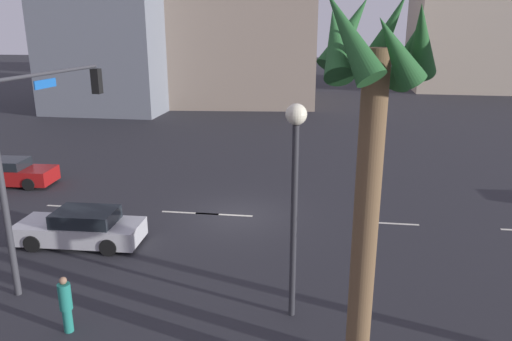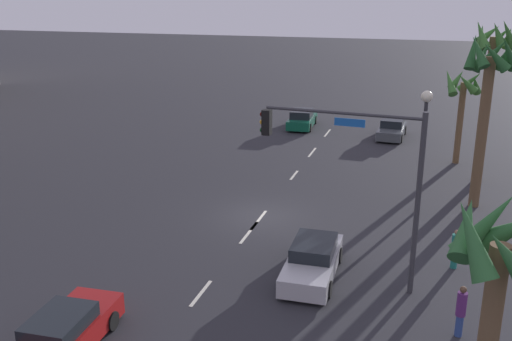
{
  "view_description": "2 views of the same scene",
  "coord_description": "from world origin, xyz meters",
  "px_view_note": "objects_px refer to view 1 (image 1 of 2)",
  "views": [
    {
      "loc": [
        -3.57,
        19.59,
        8.02
      ],
      "look_at": [
        -0.77,
        -0.54,
        1.94
      ],
      "focal_mm": 34.17,
      "sensor_mm": 36.0,
      "label": 1
    },
    {
      "loc": [
        25.38,
        7.46,
        10.68
      ],
      "look_at": [
        -0.47,
        -0.46,
        2.17
      ],
      "focal_mm": 40.42,
      "sensor_mm": 36.0,
      "label": 2
    }
  ],
  "objects_px": {
    "car_2": "(81,228)",
    "building_1": "(232,40)",
    "streetlamp": "(295,172)",
    "palm_tree_0": "(372,119)",
    "building_2": "(481,10)",
    "traffic_signal": "(40,135)",
    "car_3": "(10,173)",
    "pedestrian_1": "(66,303)"
  },
  "relations": [
    {
      "from": "building_2",
      "to": "traffic_signal",
      "type": "bearing_deg",
      "value": 63.6
    },
    {
      "from": "building_1",
      "to": "building_2",
      "type": "distance_m",
      "value": 32.72
    },
    {
      "from": "car_3",
      "to": "traffic_signal",
      "type": "xyz_separation_m",
      "value": [
        -7.01,
        8.02,
        3.98
      ]
    },
    {
      "from": "traffic_signal",
      "to": "pedestrian_1",
      "type": "distance_m",
      "value": 5.68
    },
    {
      "from": "traffic_signal",
      "to": "palm_tree_0",
      "type": "distance_m",
      "value": 11.09
    },
    {
      "from": "pedestrian_1",
      "to": "building_2",
      "type": "xyz_separation_m",
      "value": [
        -25.8,
        -57.21,
        8.93
      ]
    },
    {
      "from": "car_2",
      "to": "car_3",
      "type": "bearing_deg",
      "value": -41.41
    },
    {
      "from": "car_2",
      "to": "streetlamp",
      "type": "xyz_separation_m",
      "value": [
        -8.23,
        3.66,
        3.65
      ]
    },
    {
      "from": "pedestrian_1",
      "to": "building_1",
      "type": "relative_size",
      "value": 0.1
    },
    {
      "from": "car_2",
      "to": "palm_tree_0",
      "type": "height_order",
      "value": "palm_tree_0"
    },
    {
      "from": "car_2",
      "to": "building_2",
      "type": "relative_size",
      "value": 0.24
    },
    {
      "from": "car_2",
      "to": "streetlamp",
      "type": "bearing_deg",
      "value": 156.05
    },
    {
      "from": "pedestrian_1",
      "to": "streetlamp",
      "type": "bearing_deg",
      "value": -164.62
    },
    {
      "from": "pedestrian_1",
      "to": "traffic_signal",
      "type": "bearing_deg",
      "value": -56.33
    },
    {
      "from": "streetlamp",
      "to": "pedestrian_1",
      "type": "bearing_deg",
      "value": 15.38
    },
    {
      "from": "pedestrian_1",
      "to": "building_2",
      "type": "distance_m",
      "value": 63.39
    },
    {
      "from": "car_2",
      "to": "building_1",
      "type": "xyz_separation_m",
      "value": [
        1.22,
        -37.71,
        5.84
      ]
    },
    {
      "from": "streetlamp",
      "to": "building_1",
      "type": "distance_m",
      "value": 42.49
    },
    {
      "from": "streetlamp",
      "to": "building_2",
      "type": "xyz_separation_m",
      "value": [
        -19.84,
        -55.57,
        5.5
      ]
    },
    {
      "from": "building_2",
      "to": "car_3",
      "type": "bearing_deg",
      "value": 53.67
    },
    {
      "from": "car_2",
      "to": "building_1",
      "type": "height_order",
      "value": "building_1"
    },
    {
      "from": "traffic_signal",
      "to": "building_1",
      "type": "bearing_deg",
      "value": -88.36
    },
    {
      "from": "streetlamp",
      "to": "palm_tree_0",
      "type": "relative_size",
      "value": 0.7
    },
    {
      "from": "pedestrian_1",
      "to": "palm_tree_0",
      "type": "distance_m",
      "value": 9.37
    },
    {
      "from": "pedestrian_1",
      "to": "building_1",
      "type": "distance_m",
      "value": 43.51
    },
    {
      "from": "building_1",
      "to": "traffic_signal",
      "type": "bearing_deg",
      "value": 86.06
    },
    {
      "from": "palm_tree_0",
      "to": "building_1",
      "type": "distance_m",
      "value": 45.47
    },
    {
      "from": "car_2",
      "to": "car_3",
      "type": "xyz_separation_m",
      "value": [
        7.1,
        -6.26,
        0.01
      ]
    },
    {
      "from": "building_2",
      "to": "pedestrian_1",
      "type": "bearing_deg",
      "value": 67.01
    },
    {
      "from": "pedestrian_1",
      "to": "palm_tree_0",
      "type": "relative_size",
      "value": 0.19
    },
    {
      "from": "car_3",
      "to": "building_2",
      "type": "distance_m",
      "value": 58.35
    },
    {
      "from": "car_3",
      "to": "streetlamp",
      "type": "distance_m",
      "value": 18.62
    },
    {
      "from": "traffic_signal",
      "to": "car_2",
      "type": "bearing_deg",
      "value": -92.87
    },
    {
      "from": "car_2",
      "to": "traffic_signal",
      "type": "distance_m",
      "value": 4.36
    },
    {
      "from": "car_3",
      "to": "building_1",
      "type": "distance_m",
      "value": 32.52
    },
    {
      "from": "streetlamp",
      "to": "building_2",
      "type": "distance_m",
      "value": 59.26
    },
    {
      "from": "traffic_signal",
      "to": "building_2",
      "type": "distance_m",
      "value": 60.83
    },
    {
      "from": "traffic_signal",
      "to": "pedestrian_1",
      "type": "bearing_deg",
      "value": 123.67
    },
    {
      "from": "building_1",
      "to": "palm_tree_0",
      "type": "bearing_deg",
      "value": 98.51
    },
    {
      "from": "palm_tree_0",
      "to": "pedestrian_1",
      "type": "bearing_deg",
      "value": -8.27
    },
    {
      "from": "palm_tree_0",
      "to": "car_3",
      "type": "bearing_deg",
      "value": -36.76
    },
    {
      "from": "traffic_signal",
      "to": "building_1",
      "type": "distance_m",
      "value": 39.52
    }
  ]
}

